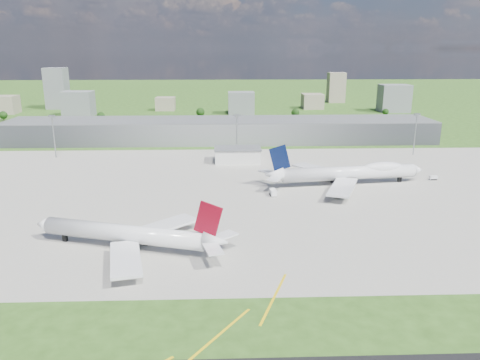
{
  "coord_description": "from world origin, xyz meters",
  "views": [
    {
      "loc": [
        2.02,
        -165.82,
        63.93
      ],
      "look_at": [
        8.9,
        29.08,
        9.0
      ],
      "focal_mm": 35.0,
      "sensor_mm": 36.0,
      "label": 1
    }
  ],
  "objects_px": {
    "airliner_blue_quad": "(349,173)",
    "tug_yellow": "(134,235)",
    "airliner_red_twin": "(130,235)",
    "van_white_near": "(273,193)",
    "van_white_far": "(433,178)"
  },
  "relations": [
    {
      "from": "airliner_blue_quad",
      "to": "tug_yellow",
      "type": "height_order",
      "value": "airliner_blue_quad"
    },
    {
      "from": "airliner_red_twin",
      "to": "tug_yellow",
      "type": "height_order",
      "value": "airliner_red_twin"
    },
    {
      "from": "van_white_near",
      "to": "van_white_far",
      "type": "relative_size",
      "value": 1.44
    },
    {
      "from": "airliner_red_twin",
      "to": "tug_yellow",
      "type": "distance_m",
      "value": 10.93
    },
    {
      "from": "airliner_red_twin",
      "to": "airliner_blue_quad",
      "type": "height_order",
      "value": "airliner_blue_quad"
    },
    {
      "from": "tug_yellow",
      "to": "van_white_near",
      "type": "height_order",
      "value": "van_white_near"
    },
    {
      "from": "airliner_blue_quad",
      "to": "tug_yellow",
      "type": "relative_size",
      "value": 20.53
    },
    {
      "from": "tug_yellow",
      "to": "airliner_red_twin",
      "type": "bearing_deg",
      "value": -126.4
    },
    {
      "from": "tug_yellow",
      "to": "van_white_far",
      "type": "distance_m",
      "value": 153.86
    },
    {
      "from": "airliner_blue_quad",
      "to": "van_white_near",
      "type": "distance_m",
      "value": 42.24
    },
    {
      "from": "airliner_blue_quad",
      "to": "van_white_near",
      "type": "xyz_separation_m",
      "value": [
        -38.63,
        -16.51,
        -4.41
      ]
    },
    {
      "from": "airliner_blue_quad",
      "to": "van_white_far",
      "type": "bearing_deg",
      "value": 0.78
    },
    {
      "from": "airliner_red_twin",
      "to": "airliner_blue_quad",
      "type": "bearing_deg",
      "value": -124.28
    },
    {
      "from": "tug_yellow",
      "to": "van_white_near",
      "type": "bearing_deg",
      "value": 0.0
    },
    {
      "from": "airliner_red_twin",
      "to": "airliner_blue_quad",
      "type": "xyz_separation_m",
      "value": [
        91.47,
        73.03,
        0.76
      ]
    }
  ]
}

